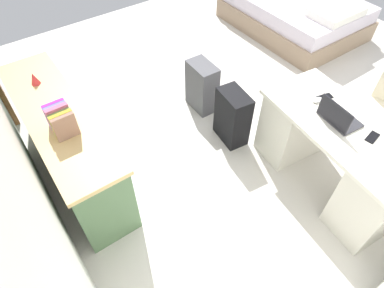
{
  "coord_description": "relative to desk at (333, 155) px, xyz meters",
  "views": [
    {
      "loc": [
        -2.06,
        2.33,
        2.64
      ],
      "look_at": [
        -0.58,
        1.29,
        0.6
      ],
      "focal_mm": 31.19,
      "sensor_mm": 36.0,
      "label": 1
    }
  ],
  "objects": [
    {
      "name": "ground_plane",
      "position": [
        1.25,
        -0.24,
        -0.39
      ],
      "size": [
        5.97,
        5.97,
        0.0
      ],
      "primitive_type": "plane",
      "color": "beige"
    },
    {
      "name": "credenza",
      "position": [
        1.46,
        1.86,
        0.01
      ],
      "size": [
        1.8,
        0.48,
        0.8
      ],
      "color": "#4C6B47",
      "rests_on": "ground_plane"
    },
    {
      "name": "suitcase_spare_grey",
      "position": [
        1.54,
        0.3,
        -0.1
      ],
      "size": [
        0.37,
        0.23,
        0.57
      ],
      "primitive_type": "cube",
      "rotation": [
        0.0,
        0.0,
        -0.03
      ],
      "color": "#4C4C51",
      "rests_on": "ground_plane"
    },
    {
      "name": "bed",
      "position": [
        2.19,
        -1.88,
        -0.14
      ],
      "size": [
        1.91,
        1.41,
        0.58
      ],
      "color": "gray",
      "rests_on": "ground_plane"
    },
    {
      "name": "cell_phone_by_mouse",
      "position": [
        0.34,
        -0.14,
        0.36
      ],
      "size": [
        0.09,
        0.15,
        0.01
      ],
      "primitive_type": "cube",
      "rotation": [
        0.0,
        0.0,
        -0.22
      ],
      "color": "black",
      "rests_on": "desk"
    },
    {
      "name": "figurine_small",
      "position": [
        1.9,
        1.86,
        0.46
      ],
      "size": [
        0.08,
        0.08,
        0.11
      ],
      "primitive_type": "cone",
      "color": "red",
      "rests_on": "credenza"
    },
    {
      "name": "desk",
      "position": [
        0.0,
        0.0,
        0.0
      ],
      "size": [
        1.5,
        0.81,
        0.74
      ],
      "color": "silver",
      "rests_on": "ground_plane"
    },
    {
      "name": "laptop",
      "position": [
        0.09,
        0.03,
        0.4
      ],
      "size": [
        0.33,
        0.25,
        0.21
      ],
      "color": "#333338",
      "rests_on": "desk"
    },
    {
      "name": "suitcase_black",
      "position": [
        0.96,
        0.34,
        -0.09
      ],
      "size": [
        0.38,
        0.26,
        0.59
      ],
      "primitive_type": "cube",
      "rotation": [
        0.0,
        0.0,
        -0.12
      ],
      "color": "black",
      "rests_on": "ground_plane"
    },
    {
      "name": "computer_mouse",
      "position": [
        0.35,
        -0.04,
        0.37
      ],
      "size": [
        0.07,
        0.11,
        0.03
      ],
      "primitive_type": "ellipsoid",
      "rotation": [
        0.0,
        0.0,
        -0.11
      ],
      "color": "white",
      "rests_on": "desk"
    },
    {
      "name": "book_row",
      "position": [
        1.22,
        1.86,
        0.51
      ],
      "size": [
        0.23,
        0.17,
        0.21
      ],
      "color": "#8E6855",
      "rests_on": "credenza"
    },
    {
      "name": "cell_phone_near_laptop",
      "position": [
        -0.18,
        -0.06,
        0.36
      ],
      "size": [
        0.09,
        0.15,
        0.01
      ],
      "primitive_type": "cube",
      "rotation": [
        0.0,
        0.0,
        0.18
      ],
      "color": "black",
      "rests_on": "desk"
    }
  ]
}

